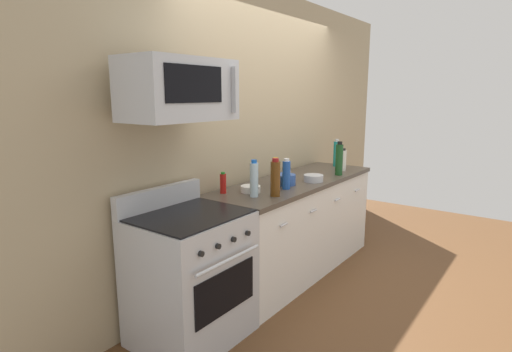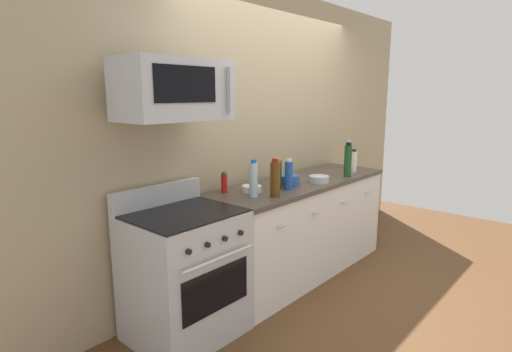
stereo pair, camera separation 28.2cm
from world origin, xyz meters
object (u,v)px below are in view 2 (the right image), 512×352
bowl_blue_mixing (289,180)px  bowl_white_ceramic (252,189)px  range_oven (185,273)px  bottle_olive_oil (278,174)px  bottle_sparkling_teal (348,155)px  bottle_vinegar_white (354,161)px  bottle_water_clear (254,179)px  bowl_steel_prep (319,179)px  bottle_soda_blue (289,175)px  bottle_wine_amber (275,179)px  bottle_hot_sauce_red (224,183)px  bottle_wine_green (348,160)px  microwave (174,90)px

bowl_blue_mixing → bowl_white_ceramic: 0.42m
range_oven → bottle_olive_oil: 1.15m
bottle_olive_oil → bowl_blue_mixing: (0.18, 0.02, -0.08)m
bottle_sparkling_teal → bottle_vinegar_white: (-0.20, -0.17, -0.03)m
bottle_water_clear → bowl_steel_prep: 0.80m
bottle_sparkling_teal → bottle_soda_blue: 1.31m
bottle_wine_amber → bowl_steel_prep: size_ratio=1.68×
bottle_sparkling_teal → bottle_hot_sauce_red: size_ratio=1.74×
range_oven → bottle_hot_sauce_red: bearing=18.9°
bottle_wine_green → bottle_olive_oil: bearing=168.6°
microwave → bottle_vinegar_white: microwave is taller
bottle_soda_blue → bottle_wine_green: bearing=-6.5°
bottle_wine_amber → bottle_soda_blue: bearing=13.5°
bottle_wine_amber → bowl_white_ceramic: size_ratio=1.85×
bottle_hot_sauce_red → bowl_steel_prep: (0.85, -0.38, -0.05)m
bottle_sparkling_teal → bottle_water_clear: bearing=-176.9°
bottle_wine_green → bowl_white_ceramic: bottle_wine_green is taller
microwave → bowl_blue_mixing: (1.17, -0.08, -0.78)m
bottle_soda_blue → bowl_steel_prep: 0.42m
microwave → bowl_steel_prep: size_ratio=4.09×
range_oven → bottle_vinegar_white: bottle_vinegar_white is taller
bottle_sparkling_teal → bowl_white_ceramic: size_ratio=1.85×
bottle_wine_green → bottle_hot_sauce_red: (-1.28, 0.43, -0.08)m
bottle_wine_green → bottle_soda_blue: size_ratio=1.28×
bottle_sparkling_teal → bottle_wine_amber: same height
bottle_olive_oil → bowl_blue_mixing: 0.20m
bottle_vinegar_white → bottle_wine_amber: bottle_wine_amber is taller
bottle_vinegar_white → bottle_soda_blue: 1.09m
bottle_vinegar_white → bowl_steel_prep: bottle_vinegar_white is taller
microwave → bottle_water_clear: microwave is taller
bottle_sparkling_teal → bottle_water_clear: (-1.68, -0.09, -0.00)m
bottle_wine_amber → bottle_vinegar_white: bearing=1.7°
bottle_water_clear → bottle_hot_sauce_red: bottle_water_clear is taller
range_oven → bowl_steel_prep: size_ratio=5.87×
bottle_soda_blue → bowl_steel_prep: bottle_soda_blue is taller
bottle_water_clear → bottle_soda_blue: (0.38, -0.06, -0.02)m
bottle_olive_oil → bottle_sparkling_teal: (1.34, 0.07, 0.02)m
bottle_water_clear → bottle_wine_green: bottle_wine_green is taller
microwave → bowl_white_ceramic: (0.76, 0.00, -0.80)m
bottle_vinegar_white → bottle_wine_amber: 1.36m
bottle_olive_oil → bottle_soda_blue: bottle_olive_oil is taller
bottle_wine_green → bowl_blue_mixing: bottle_wine_green is taller
bowl_steel_prep → bottle_sparkling_teal: bearing=12.3°
microwave → bottle_sparkling_teal: (2.33, -0.03, -0.68)m
bowl_blue_mixing → bowl_white_ceramic: bearing=169.2°
bowl_white_ceramic → range_oven: bearing=-176.5°
bottle_soda_blue → bottle_hot_sauce_red: bearing=142.6°
bottle_olive_oil → bowl_steel_prep: bottle_olive_oil is taller
bottle_sparkling_teal → bowl_steel_prep: bearing=-167.7°
bottle_olive_oil → bottle_hot_sauce_red: 0.47m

